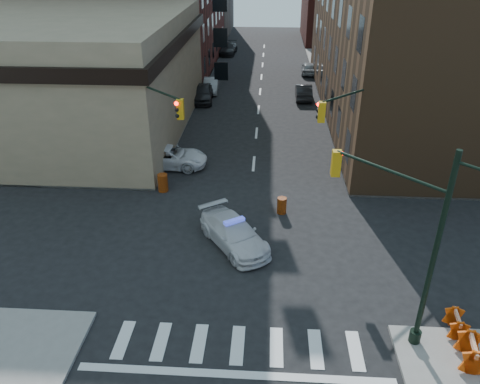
# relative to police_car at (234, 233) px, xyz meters

# --- Properties ---
(ground) EXTENTS (140.00, 140.00, 0.00)m
(ground) POSITION_rel_police_car_xyz_m (0.64, 0.04, -0.71)
(ground) COLOR black
(ground) RESTS_ON ground
(sidewalk_nw) EXTENTS (34.00, 54.50, 0.15)m
(sidewalk_nw) POSITION_rel_police_car_xyz_m (-22.36, 32.79, -0.64)
(sidewalk_nw) COLOR gray
(sidewalk_nw) RESTS_ON ground
(sidewalk_ne) EXTENTS (34.00, 54.50, 0.15)m
(sidewalk_ne) POSITION_rel_police_car_xyz_m (23.64, 32.79, -0.64)
(sidewalk_ne) COLOR gray
(sidewalk_ne) RESTS_ON ground
(bank_building) EXTENTS (22.00, 22.00, 9.00)m
(bank_building) POSITION_rel_police_car_xyz_m (-16.36, 16.54, 3.79)
(bank_building) COLOR #988163
(bank_building) RESTS_ON ground
(commercial_row_ne) EXTENTS (14.00, 34.00, 14.00)m
(commercial_row_ne) POSITION_rel_police_car_xyz_m (13.64, 22.54, 6.29)
(commercial_row_ne) COLOR #523721
(commercial_row_ne) RESTS_ON ground
(signal_pole_se) EXTENTS (5.40, 5.27, 8.00)m
(signal_pole_se) POSITION_rel_police_car_xyz_m (6.68, -5.48, 3.90)
(signal_pole_se) COLOR black
(signal_pole_se) RESTS_ON sidewalk_se
(signal_pole_nw) EXTENTS (3.58, 3.67, 8.00)m
(signal_pole_nw) POSITION_rel_police_car_xyz_m (-5.21, 5.37, 3.63)
(signal_pole_nw) COLOR black
(signal_pole_nw) RESTS_ON sidewalk_nw
(signal_pole_ne) EXTENTS (3.67, 3.58, 8.00)m
(signal_pole_ne) POSITION_rel_police_car_xyz_m (6.48, 5.39, 3.63)
(signal_pole_ne) COLOR black
(signal_pole_ne) RESTS_ON sidewalk_ne
(tree_ne_near) EXTENTS (3.00, 3.00, 4.85)m
(tree_ne_near) POSITION_rel_police_car_xyz_m (8.14, 26.04, 2.78)
(tree_ne_near) COLOR black
(tree_ne_near) RESTS_ON sidewalk_ne
(tree_ne_far) EXTENTS (3.00, 3.00, 4.85)m
(tree_ne_far) POSITION_rel_police_car_xyz_m (8.14, 34.04, 2.78)
(tree_ne_far) COLOR black
(tree_ne_far) RESTS_ON sidewalk_ne
(police_car) EXTENTS (4.38, 5.18, 1.42)m
(police_car) POSITION_rel_police_car_xyz_m (0.00, 0.00, 0.00)
(police_car) COLOR silver
(police_car) RESTS_ON ground
(pickup) EXTENTS (5.30, 2.59, 1.45)m
(pickup) POSITION_rel_police_car_xyz_m (-5.16, 9.26, 0.01)
(pickup) COLOR white
(pickup) RESTS_ON ground
(parked_car_wnear) EXTENTS (2.25, 4.93, 1.64)m
(parked_car_wnear) POSITION_rel_police_car_xyz_m (-4.86, 24.37, 0.11)
(parked_car_wnear) COLOR black
(parked_car_wnear) RESTS_ON ground
(parked_car_wfar) EXTENTS (1.68, 4.27, 1.39)m
(parked_car_wfar) POSITION_rel_police_car_xyz_m (-4.45, 27.65, -0.02)
(parked_car_wfar) COLOR #9CA0A5
(parked_car_wfar) RESTS_ON ground
(parked_car_wdeep) EXTENTS (2.40, 5.29, 1.50)m
(parked_car_wdeep) POSITION_rel_police_car_xyz_m (-4.24, 46.25, 0.04)
(parked_car_wdeep) COLOR black
(parked_car_wdeep) RESTS_ON ground
(parked_car_enear) EXTENTS (1.55, 4.40, 1.45)m
(parked_car_enear) POSITION_rel_police_car_xyz_m (4.96, 25.84, 0.01)
(parked_car_enear) COLOR black
(parked_car_enear) RESTS_ON ground
(parked_car_efar) EXTENTS (1.89, 4.21, 1.40)m
(parked_car_efar) POSITION_rel_police_car_xyz_m (6.14, 35.81, -0.01)
(parked_car_efar) COLOR #969A9E
(parked_car_efar) RESTS_ON ground
(pedestrian_a) EXTENTS (0.80, 0.61, 1.96)m
(pedestrian_a) POSITION_rel_police_car_xyz_m (-5.86, 7.45, 0.42)
(pedestrian_a) COLOR black
(pedestrian_a) RESTS_ON sidewalk_nw
(pedestrian_b) EXTENTS (1.05, 0.88, 1.93)m
(pedestrian_b) POSITION_rel_police_car_xyz_m (-12.20, 9.44, 0.40)
(pedestrian_b) COLOR black
(pedestrian_b) RESTS_ON sidewalk_nw
(pedestrian_c) EXTENTS (0.91, 0.92, 1.56)m
(pedestrian_c) POSITION_rel_police_car_xyz_m (-11.72, 6.73, 0.22)
(pedestrian_c) COLOR #222633
(pedestrian_c) RESTS_ON sidewalk_nw
(barrel_road) EXTENTS (0.63, 0.63, 0.96)m
(barrel_road) POSITION_rel_police_car_xyz_m (2.48, 3.40, -0.23)
(barrel_road) COLOR #CC5F09
(barrel_road) RESTS_ON ground
(barrel_bank) EXTENTS (0.64, 0.64, 1.12)m
(barrel_bank) POSITION_rel_police_car_xyz_m (-4.86, 5.64, -0.15)
(barrel_bank) COLOR #CC5F09
(barrel_bank) RESTS_ON ground
(barricade_se_a) EXTENTS (0.68, 1.19, 0.85)m
(barricade_se_a) POSITION_rel_police_car_xyz_m (9.14, -5.66, -0.14)
(barricade_se_a) COLOR #CA4209
(barricade_se_a) RESTS_ON sidewalk_se
(barricade_se_b) EXTENTS (0.92, 1.47, 1.03)m
(barricade_se_b) POSITION_rel_police_car_xyz_m (9.14, -7.20, -0.05)
(barricade_se_b) COLOR #C73D09
(barricade_se_b) RESTS_ON sidewalk_se
(barricade_nw_a) EXTENTS (1.18, 0.79, 0.81)m
(barricade_nw_a) POSITION_rel_police_car_xyz_m (-6.86, 6.11, -0.15)
(barricade_nw_a) COLOR #EB5C0B
(barricade_nw_a) RESTS_ON sidewalk_nw
(barricade_nw_b) EXTENTS (1.14, 0.67, 0.81)m
(barricade_nw_b) POSITION_rel_police_car_xyz_m (-9.51, 8.04, -0.15)
(barricade_nw_b) COLOR orange
(barricade_nw_b) RESTS_ON sidewalk_nw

